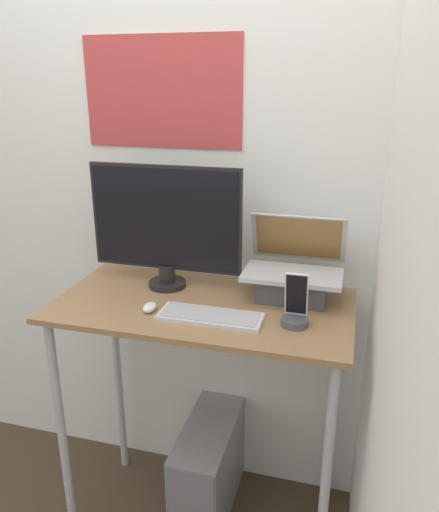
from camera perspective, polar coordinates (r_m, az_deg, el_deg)
The scene contains 9 objects.
wall_back at distance 1.99m, azimuth 0.98°, elevation 6.45°, with size 6.00×0.06×2.60m.
wall_side_right at distance 1.33m, azimuth 19.79°, elevation -1.46°, with size 0.05×6.00×2.60m.
desk at distance 1.82m, azimuth -1.92°, elevation -9.49°, with size 1.04×0.54×1.01m.
laptop at distance 1.78m, azimuth 8.41°, elevation -2.33°, with size 0.34×0.27×0.28m.
monitor at distance 1.82m, azimuth -6.20°, elevation 3.39°, with size 0.57×0.14×0.46m.
keyboard at distance 1.64m, azimuth -1.06°, elevation -6.92°, with size 0.34×0.13×0.02m.
mouse at distance 1.70m, azimuth -7.99°, elevation -5.83°, with size 0.04×0.07×0.03m.
cell_phone at distance 1.61m, azimuth 8.64°, elevation -6.32°, with size 0.09×0.09×0.18m.
computer_tower at distance 2.28m, azimuth -1.22°, elevation -23.00°, with size 0.20×0.50×0.41m.
Camera 1 is at (0.48, -1.25, 1.75)m, focal length 35.00 mm.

